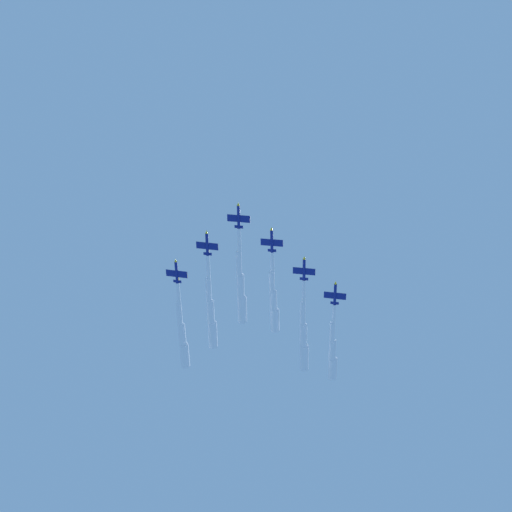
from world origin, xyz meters
TOP-DOWN VIEW (x-y plane):
  - jet_lead at (10.84, -8.69)m, footprint 25.03×45.76m
  - jet_port_inner at (2.94, -20.61)m, footprint 22.05×41.50m
  - jet_starboard_inner at (26.35, -13.45)m, footprint 25.42×46.41m
  - jet_port_mid at (-0.97, -38.89)m, footprint 25.10×46.93m
  - jet_starboard_mid at (40.76, -16.58)m, footprint 24.14×44.58m
  - jet_port_outer at (-8.40, -49.96)m, footprint 22.78×41.36m

SIDE VIEW (x-z plane):
  - jet_starboard_mid at x=40.76m, z-range 143.68..147.96m
  - jet_port_outer at x=-8.40m, z-range 143.90..148.08m
  - jet_port_mid at x=-0.97m, z-range 144.08..148.26m
  - jet_starboard_inner at x=26.35m, z-range 145.03..149.27m
  - jet_lead at x=10.84m, z-range 145.15..149.30m
  - jet_port_inner at x=2.94m, z-range 146.92..151.12m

